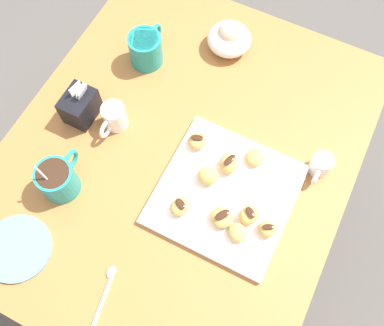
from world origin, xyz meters
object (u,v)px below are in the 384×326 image
(pastry_plate_square, at_px, (225,194))
(beignet_2, at_px, (181,206))
(cream_pitcher_white, at_px, (114,117))
(sugar_caddy, at_px, (80,106))
(saucer_sky_left, at_px, (17,248))
(beignet_0, at_px, (197,141))
(beignet_1, at_px, (229,164))
(ice_cream_bowl, at_px, (229,38))
(coffee_mug_teal_left, at_px, (58,179))
(coffee_mug_teal_right, at_px, (146,48))
(beignet_8, at_px, (222,217))
(beignet_5, at_px, (249,215))
(beignet_4, at_px, (255,157))
(beignet_6, at_px, (237,233))
(dining_table, at_px, (181,170))
(beignet_3, at_px, (208,176))
(beignet_7, at_px, (267,229))
(chocolate_sauce_pitcher, at_px, (321,164))

(pastry_plate_square, height_order, beignet_2, beignet_2)
(pastry_plate_square, relative_size, cream_pitcher_white, 2.99)
(sugar_caddy, xyz_separation_m, saucer_sky_left, (-0.37, -0.06, -0.04))
(beignet_0, distance_m, beignet_1, 0.10)
(ice_cream_bowl, xyz_separation_m, beignet_2, (-0.49, -0.10, -0.01))
(coffee_mug_teal_left, relative_size, beignet_0, 2.92)
(coffee_mug_teal_right, height_order, sugar_caddy, sugar_caddy)
(pastry_plate_square, height_order, beignet_8, beignet_8)
(beignet_1, height_order, beignet_5, beignet_1)
(beignet_4, distance_m, beignet_6, 0.19)
(dining_table, distance_m, sugar_caddy, 0.32)
(cream_pitcher_white, bearing_deg, beignet_8, -107.76)
(coffee_mug_teal_left, xyz_separation_m, saucer_sky_left, (-0.18, 0.01, -0.04))
(dining_table, height_order, beignet_6, beignet_6)
(beignet_3, height_order, beignet_4, beignet_3)
(dining_table, height_order, pastry_plate_square, pastry_plate_square)
(dining_table, distance_m, pastry_plate_square, 0.21)
(beignet_6, relative_size, beignet_8, 0.86)
(dining_table, height_order, ice_cream_bowl, ice_cream_bowl)
(sugar_caddy, height_order, beignet_4, sugar_caddy)
(coffee_mug_teal_right, relative_size, beignet_2, 2.45)
(beignet_0, relative_size, beignet_6, 1.03)
(beignet_6, distance_m, beignet_7, 0.07)
(dining_table, bearing_deg, beignet_7, -109.38)
(coffee_mug_teal_left, height_order, beignet_3, coffee_mug_teal_left)
(ice_cream_bowl, xyz_separation_m, beignet_6, (-0.49, -0.24, -0.01))
(beignet_2, bearing_deg, beignet_3, -14.02)
(cream_pitcher_white, bearing_deg, coffee_mug_teal_left, 172.44)
(beignet_2, distance_m, beignet_8, 0.10)
(pastry_plate_square, bearing_deg, ice_cream_bowl, 23.63)
(coffee_mug_teal_left, relative_size, beignet_7, 3.41)
(chocolate_sauce_pitcher, height_order, beignet_5, chocolate_sauce_pitcher)
(beignet_2, bearing_deg, pastry_plate_square, -43.66)
(ice_cream_bowl, bearing_deg, beignet_5, -150.30)
(coffee_mug_teal_left, height_order, chocolate_sauce_pitcher, coffee_mug_teal_left)
(sugar_caddy, relative_size, beignet_8, 1.98)
(pastry_plate_square, height_order, beignet_3, beignet_3)
(coffee_mug_teal_left, distance_m, beignet_0, 0.34)
(beignet_2, bearing_deg, chocolate_sauce_pitcher, -46.01)
(coffee_mug_teal_left, xyz_separation_m, beignet_2, (0.07, -0.28, -0.02))
(beignet_0, height_order, beignet_7, same)
(coffee_mug_teal_right, bearing_deg, chocolate_sauce_pitcher, -100.82)
(beignet_1, bearing_deg, beignet_4, -46.82)
(beignet_0, height_order, beignet_5, beignet_5)
(beignet_2, height_order, beignet_4, beignet_2)
(dining_table, height_order, saucer_sky_left, saucer_sky_left)
(beignet_6, bearing_deg, beignet_8, 70.81)
(beignet_4, bearing_deg, pastry_plate_square, 166.61)
(beignet_1, distance_m, beignet_6, 0.17)
(pastry_plate_square, bearing_deg, saucer_sky_left, 131.80)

